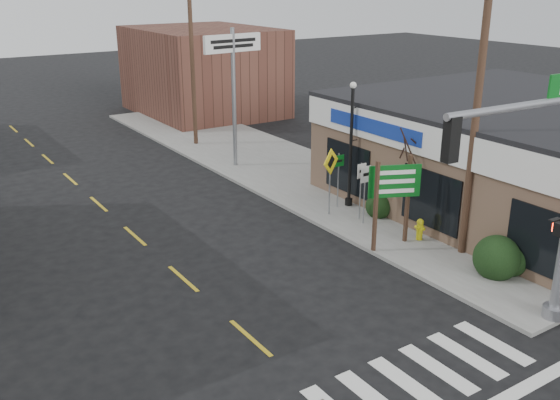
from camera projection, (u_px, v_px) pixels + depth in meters
sidewalk_right at (319, 184)px, 27.70m from camera, size 6.00×38.00×0.13m
center_line at (183, 278)px, 19.11m from camera, size 0.12×56.00×0.01m
thrift_store at (540, 159)px, 24.42m from camera, size 12.00×14.00×4.00m
bldg_distant_right at (203, 71)px, 41.67m from camera, size 8.00×10.00×5.60m
traffic_signal_pole at (557, 184)px, 14.99m from camera, size 5.18×0.39×6.56m
guide_sign at (393, 191)px, 20.46m from camera, size 1.76×0.14×3.08m
fire_hydrant at (420, 228)px, 21.51m from camera, size 0.24×0.24×0.76m
ped_crossing_sign at (330, 169)px, 23.32m from camera, size 1.02×0.07×2.62m
lamp_post at (352, 135)px, 23.99m from camera, size 0.64×0.50×4.90m
dance_center_sign at (233, 63)px, 28.61m from camera, size 3.03×0.19×6.45m
bare_tree at (418, 135)px, 21.59m from camera, size 2.18×2.18×4.36m
shrub_front at (497, 258)px, 18.94m from camera, size 1.43×1.43×1.07m
shrub_back at (379, 206)px, 23.68m from camera, size 1.03×1.03×0.77m
utility_pole_near at (477, 111)px, 19.09m from camera, size 1.61×0.24×9.23m
utility_pole_far at (192, 62)px, 32.66m from camera, size 1.49×0.22×8.56m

